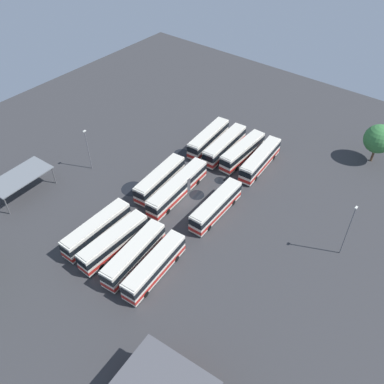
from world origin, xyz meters
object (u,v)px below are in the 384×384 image
at_px(bus_row1_slot3, 216,206).
at_px(bus_row0_slot2, 242,151).
at_px(lamp_post_by_building, 348,229).
at_px(lamp_post_far_corner, 88,148).
at_px(maintenance_shelter, 20,177).
at_px(tree_northwest, 379,139).
at_px(bus_row0_slot0, 208,138).
at_px(bus_row2_slot1, 114,242).
at_px(bus_row1_slot0, 160,179).
at_px(bus_row2_slot3, 155,266).
at_px(bus_row1_slot1, 178,188).
at_px(bus_row2_slot0, 97,229).
at_px(bus_row0_slot3, 260,160).
at_px(bus_row2_slot2, 134,254).
at_px(bus_row0_slot1, 225,145).

bearing_deg(bus_row1_slot3, bus_row0_slot2, -162.32).
relative_size(lamp_post_by_building, lamp_post_far_corner, 1.14).
height_order(maintenance_shelter, tree_northwest, tree_northwest).
height_order(bus_row0_slot0, lamp_post_far_corner, lamp_post_far_corner).
bearing_deg(bus_row2_slot1, bus_row1_slot0, -164.09).
bearing_deg(bus_row2_slot3, bus_row1_slot1, -151.12).
distance_m(bus_row1_slot1, bus_row2_slot0, 15.66).
bearing_deg(bus_row0_slot2, bus_row1_slot3, 17.68).
height_order(bus_row0_slot2, bus_row1_slot0, same).
relative_size(bus_row0_slot3, bus_row2_slot2, 1.02).
xyz_separation_m(bus_row1_slot0, bus_row2_slot3, (14.76, 12.20, -0.00)).
relative_size(bus_row0_slot1, bus_row2_slot2, 1.02).
relative_size(bus_row2_slot1, lamp_post_by_building, 1.27).
bearing_deg(bus_row0_slot1, bus_row0_slot0, -89.24).
xyz_separation_m(bus_row1_slot1, lamp_post_by_building, (-5.34, 27.43, 3.32)).
height_order(bus_row1_slot1, bus_row1_slot3, same).
bearing_deg(bus_row2_slot2, tree_northwest, 158.45).
height_order(bus_row1_slot0, bus_row2_slot0, same).
bearing_deg(lamp_post_far_corner, maintenance_shelter, -18.36).
relative_size(bus_row1_slot3, bus_row2_slot0, 0.98).
height_order(bus_row1_slot3, maintenance_shelter, maintenance_shelter).
bearing_deg(bus_row2_slot3, bus_row0_slot0, -156.61).
relative_size(bus_row1_slot1, maintenance_shelter, 1.40).
height_order(bus_row0_slot1, lamp_post_by_building, lamp_post_by_building).
xyz_separation_m(bus_row0_slot2, bus_row1_slot1, (15.81, -2.90, 0.00)).
distance_m(bus_row1_slot0, lamp_post_by_building, 32.02).
distance_m(bus_row0_slot1, bus_row1_slot1, 15.34).
bearing_deg(bus_row1_slot0, bus_row0_slot3, 145.55).
bearing_deg(bus_row2_slot2, bus_row1_slot1, -163.60).
xyz_separation_m(bus_row0_slot2, bus_row2_slot3, (30.79, 5.36, 0.00)).
height_order(bus_row1_slot0, tree_northwest, tree_northwest).
bearing_deg(bus_row0_slot0, bus_row0_slot2, 94.09).
height_order(bus_row0_slot1, tree_northwest, tree_northwest).
bearing_deg(bus_row2_slot0, lamp_post_far_corner, -127.88).
xyz_separation_m(bus_row1_slot0, bus_row1_slot1, (-0.21, 3.94, 0.00)).
relative_size(bus_row0_slot2, tree_northwest, 1.54).
bearing_deg(bus_row2_slot2, bus_row2_slot0, -89.76).
relative_size(bus_row1_slot0, lamp_post_far_corner, 1.45).
xyz_separation_m(bus_row2_slot1, tree_northwest, (-46.35, 22.34, 3.15)).
distance_m(bus_row0_slot3, maintenance_shelter, 42.81).
xyz_separation_m(bus_row0_slot1, bus_row0_slot2, (-0.50, 3.83, -0.00)).
distance_m(bus_row2_slot1, tree_northwest, 51.55).
xyz_separation_m(bus_row0_slot0, bus_row1_slot3, (14.86, 12.63, -0.00)).
distance_m(bus_row0_slot1, bus_row2_slot0, 30.69).
distance_m(maintenance_shelter, lamp_post_far_corner, 12.63).
height_order(bus_row1_slot0, maintenance_shelter, maintenance_shelter).
distance_m(bus_row0_slot0, bus_row0_slot1, 3.89).
bearing_deg(bus_row0_slot0, bus_row2_slot3, 23.39).
bearing_deg(bus_row2_slot1, tree_northwest, 154.27).
distance_m(bus_row2_slot0, bus_row2_slot3, 11.75).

